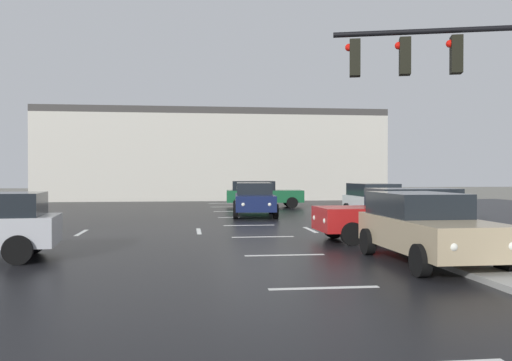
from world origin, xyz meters
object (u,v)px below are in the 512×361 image
(traffic_signal_mast, at_px, (484,86))
(sedan_green, at_px, (262,194))
(sedan_tan, at_px, (426,226))
(sedan_navy, at_px, (254,198))
(sedan_white, at_px, (377,201))
(sedan_red, at_px, (397,213))

(traffic_signal_mast, height_order, sedan_green, traffic_signal_mast)
(sedan_tan, distance_m, sedan_green, 20.67)
(sedan_navy, bearing_deg, sedan_green, 173.99)
(sedan_tan, distance_m, sedan_navy, 14.46)
(traffic_signal_mast, bearing_deg, sedan_tan, 46.18)
(sedan_white, relative_size, sedan_red, 1.00)
(traffic_signal_mast, relative_size, sedan_white, 1.30)
(sedan_tan, relative_size, sedan_green, 0.99)
(sedan_green, bearing_deg, sedan_red, -80.02)
(traffic_signal_mast, xyz_separation_m, sedan_green, (-3.04, 19.50, -3.42))
(sedan_tan, xyz_separation_m, sedan_navy, (-2.21, 14.29, 0.00))
(sedan_white, distance_m, sedan_tan, 11.91)
(sedan_tan, height_order, sedan_navy, same)
(sedan_red, bearing_deg, sedan_navy, -74.70)
(sedan_green, bearing_deg, sedan_tan, -83.78)
(traffic_signal_mast, relative_size, sedan_navy, 1.28)
(sedan_tan, bearing_deg, sedan_white, 165.04)
(sedan_red, bearing_deg, traffic_signal_mast, 109.77)
(sedan_white, height_order, sedan_navy, same)
(sedan_red, height_order, sedan_navy, same)
(sedan_red, distance_m, sedan_green, 16.70)
(traffic_signal_mast, distance_m, sedan_white, 10.98)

